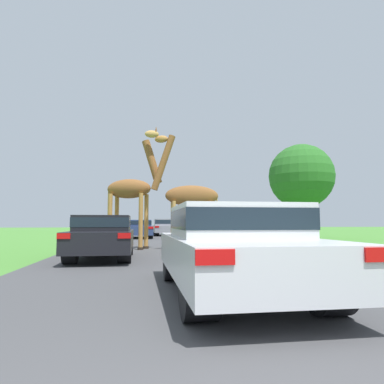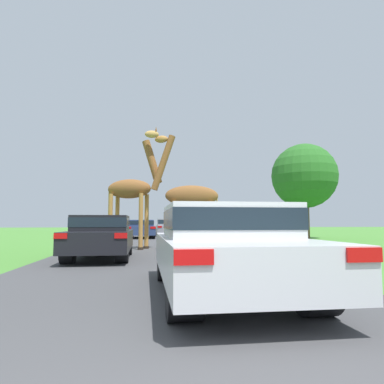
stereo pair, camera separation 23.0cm
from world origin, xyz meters
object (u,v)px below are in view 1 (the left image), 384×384
Objects in this scene: giraffe_companion at (132,191)px; car_far_ahead at (139,228)px; car_queue_right at (165,227)px; tree_left_edge at (301,177)px; giraffe_near_road at (188,194)px; car_lead_maroon at (233,245)px; car_queue_left at (103,235)px.

car_far_ahead is at bearing -159.56° from giraffe_companion.
car_queue_right is 0.68× the size of tree_left_edge.
giraffe_near_road is 12.74m from tree_left_edge.
car_lead_maroon is (-0.49, -8.48, -1.48)m from giraffe_near_road.
giraffe_companion is at bearing 78.70° from car_queue_left.
car_queue_right is 18.69m from car_queue_left.
giraffe_near_road reaches higher than car_lead_maroon.
car_lead_maroon is 19.93m from tree_left_edge.
car_far_ahead is (-2.19, -4.46, -0.07)m from car_queue_right.
giraffe_near_road reaches higher than car_queue_right.
car_far_ahead is (-1.47, 19.33, -0.05)m from car_lead_maroon.
tree_left_edge is (9.19, 8.58, 2.05)m from giraffe_near_road.
car_queue_right is 1.12× the size of car_queue_left.
car_queue_right is at bearing 143.06° from tree_left_edge.
giraffe_near_road reaches higher than car_far_ahead.
car_lead_maroon is at bearing 32.69° from giraffe_companion.
giraffe_near_road is 1.03× the size of giraffe_companion.
car_lead_maroon is 23.80m from car_queue_right.
tree_left_edge is at bearing -46.97° from giraffe_near_road.
giraffe_near_road is at bearing 46.26° from car_queue_left.
car_far_ahead is at bearing 85.84° from car_queue_left.
giraffe_near_road is 8.62m from car_lead_maroon.
car_lead_maroon is at bearing -119.57° from tree_left_edge.
car_queue_left is at bearing -136.16° from tree_left_edge.
car_queue_left is (-2.48, 5.37, -0.04)m from car_lead_maroon.
giraffe_near_road is 0.76× the size of tree_left_edge.
car_queue_left is 0.61× the size of tree_left_edge.
car_lead_maroon is 0.69× the size of tree_left_edge.
car_lead_maroon is 1.02× the size of car_far_ahead.
tree_left_edge is (11.15, -2.27, 3.59)m from car_far_ahead.
giraffe_companion is 10.35m from car_far_ahead.
giraffe_near_road is 11.13m from car_far_ahead.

